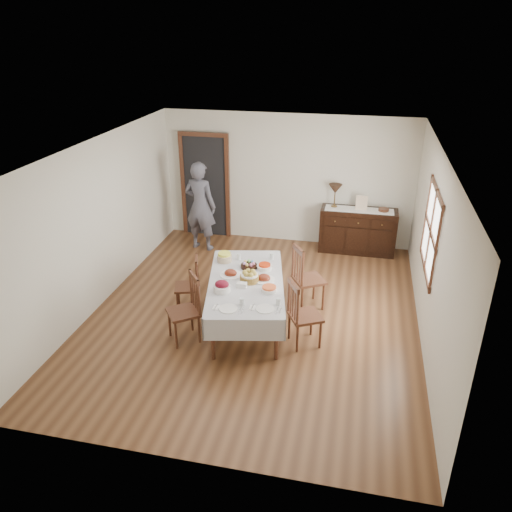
% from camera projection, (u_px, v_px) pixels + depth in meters
% --- Properties ---
extents(ground, '(6.00, 6.00, 0.00)m').
position_uv_depth(ground, '(255.00, 313.00, 7.86)').
color(ground, brown).
extents(room_shell, '(5.02, 6.02, 2.65)m').
position_uv_depth(room_shell, '(251.00, 205.00, 7.56)').
color(room_shell, silver).
rests_on(room_shell, ground).
extents(dining_table, '(1.49, 2.30, 0.73)m').
position_uv_depth(dining_table, '(246.00, 286.00, 7.34)').
color(dining_table, '#BCBBBF').
rests_on(dining_table, ground).
extents(chair_left_near, '(0.58, 0.58, 1.00)m').
position_uv_depth(chair_left_near, '(187.00, 308.00, 7.03)').
color(chair_left_near, '#4E2A1A').
rests_on(chair_left_near, ground).
extents(chair_left_far, '(0.47, 0.47, 0.90)m').
position_uv_depth(chair_left_far, '(190.00, 284.00, 7.79)').
color(chair_left_far, '#4E2A1A').
rests_on(chair_left_far, ground).
extents(chair_right_near, '(0.57, 0.57, 1.01)m').
position_uv_depth(chair_right_near, '(302.00, 313.00, 6.91)').
color(chair_right_near, '#4E2A1A').
rests_on(chair_right_near, ground).
extents(chair_right_far, '(0.61, 0.61, 1.07)m').
position_uv_depth(chair_right_far, '(306.00, 277.00, 7.82)').
color(chair_right_far, '#4E2A1A').
rests_on(chair_right_far, ground).
extents(sideboard, '(1.47, 0.53, 0.88)m').
position_uv_depth(sideboard, '(358.00, 231.00, 9.79)').
color(sideboard, black).
rests_on(sideboard, ground).
extents(person, '(0.65, 0.48, 1.90)m').
position_uv_depth(person, '(200.00, 203.00, 9.72)').
color(person, '#52525F').
rests_on(person, ground).
extents(bread_basket, '(0.28, 0.28, 0.17)m').
position_uv_depth(bread_basket, '(249.00, 277.00, 7.25)').
color(bread_basket, olive).
rests_on(bread_basket, dining_table).
extents(egg_basket, '(0.26, 0.26, 0.11)m').
position_uv_depth(egg_basket, '(249.00, 265.00, 7.67)').
color(egg_basket, black).
rests_on(egg_basket, dining_table).
extents(ham_platter_a, '(0.33, 0.33, 0.11)m').
position_uv_depth(ham_platter_a, '(231.00, 274.00, 7.45)').
color(ham_platter_a, white).
rests_on(ham_platter_a, dining_table).
extents(ham_platter_b, '(0.32, 0.32, 0.11)m').
position_uv_depth(ham_platter_b, '(264.00, 278.00, 7.30)').
color(ham_platter_b, white).
rests_on(ham_platter_b, dining_table).
extents(beet_bowl, '(0.24, 0.24, 0.17)m').
position_uv_depth(beet_bowl, '(222.00, 287.00, 6.99)').
color(beet_bowl, white).
rests_on(beet_bowl, dining_table).
extents(carrot_bowl, '(0.24, 0.24, 0.09)m').
position_uv_depth(carrot_bowl, '(265.00, 267.00, 7.62)').
color(carrot_bowl, white).
rests_on(carrot_bowl, dining_table).
extents(pineapple_bowl, '(0.23, 0.23, 0.14)m').
position_uv_depth(pineapple_bowl, '(224.00, 257.00, 7.86)').
color(pineapple_bowl, beige).
rests_on(pineapple_bowl, dining_table).
extents(casserole_dish, '(0.23, 0.23, 0.08)m').
position_uv_depth(casserole_dish, '(269.00, 289.00, 7.00)').
color(casserole_dish, white).
rests_on(casserole_dish, dining_table).
extents(butter_dish, '(0.16, 0.12, 0.07)m').
position_uv_depth(butter_dish, '(242.00, 285.00, 7.11)').
color(butter_dish, white).
rests_on(butter_dish, dining_table).
extents(setting_left, '(0.44, 0.31, 0.10)m').
position_uv_depth(setting_left, '(233.00, 306.00, 6.61)').
color(setting_left, white).
rests_on(setting_left, dining_table).
extents(setting_right, '(0.44, 0.31, 0.10)m').
position_uv_depth(setting_right, '(269.00, 306.00, 6.61)').
color(setting_right, white).
rests_on(setting_right, dining_table).
extents(glass_far_a, '(0.06, 0.06, 0.11)m').
position_uv_depth(glass_far_a, '(239.00, 257.00, 7.92)').
color(glass_far_a, white).
rests_on(glass_far_a, dining_table).
extents(glass_far_b, '(0.07, 0.07, 0.11)m').
position_uv_depth(glass_far_b, '(272.00, 256.00, 7.93)').
color(glass_far_b, white).
rests_on(glass_far_b, dining_table).
extents(runner, '(1.30, 0.35, 0.01)m').
position_uv_depth(runner, '(359.00, 210.00, 9.58)').
color(runner, white).
rests_on(runner, sideboard).
extents(table_lamp, '(0.26, 0.26, 0.46)m').
position_uv_depth(table_lamp, '(335.00, 190.00, 9.58)').
color(table_lamp, brown).
rests_on(table_lamp, sideboard).
extents(picture_frame, '(0.22, 0.08, 0.28)m').
position_uv_depth(picture_frame, '(362.00, 203.00, 9.53)').
color(picture_frame, beige).
rests_on(picture_frame, sideboard).
extents(deco_bowl, '(0.20, 0.20, 0.06)m').
position_uv_depth(deco_bowl, '(384.00, 210.00, 9.50)').
color(deco_bowl, '#4E2A1A').
rests_on(deco_bowl, sideboard).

